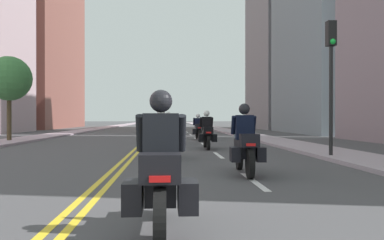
{
  "coord_description": "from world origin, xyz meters",
  "views": [
    {
      "loc": [
        1.29,
        -0.32,
        1.3
      ],
      "look_at": [
        2.48,
        20.07,
        1.22
      ],
      "focal_mm": 38.15,
      "sensor_mm": 36.0,
      "label": 1
    }
  ],
  "objects": [
    {
      "name": "ground_plane",
      "position": [
        0.0,
        48.0,
        0.0
      ],
      "size": [
        264.0,
        264.0,
        0.0
      ],
      "primitive_type": "plane",
      "color": "#464548"
    },
    {
      "name": "sidewalk_left",
      "position": [
        -7.2,
        48.0,
        0.06
      ],
      "size": [
        2.15,
        144.0,
        0.12
      ],
      "primitive_type": "cube",
      "color": "#A8919D",
      "rests_on": "ground"
    },
    {
      "name": "sidewalk_right",
      "position": [
        7.2,
        48.0,
        0.06
      ],
      "size": [
        2.15,
        144.0,
        0.12
      ],
      "primitive_type": "cube",
      "color": "#A4959F",
      "rests_on": "ground"
    },
    {
      "name": "centreline_yellow_inner",
      "position": [
        -0.12,
        48.0,
        0.0
      ],
      "size": [
        0.12,
        132.0,
        0.01
      ],
      "primitive_type": "cube",
      "color": "yellow",
      "rests_on": "ground"
    },
    {
      "name": "centreline_yellow_outer",
      "position": [
        0.12,
        48.0,
        0.0
      ],
      "size": [
        0.12,
        132.0,
        0.01
      ],
      "primitive_type": "cube",
      "color": "yellow",
      "rests_on": "ground"
    },
    {
      "name": "lane_dashes_white",
      "position": [
        3.06,
        29.0,
        0.0
      ],
      "size": [
        0.14,
        56.4,
        0.01
      ],
      "color": "silver",
      "rests_on": "ground"
    },
    {
      "name": "building_left_2",
      "position": [
        -16.4,
        55.87,
        12.94
      ],
      "size": [
        8.37,
        21.3,
        25.88
      ],
      "color": "brown",
      "rests_on": "ground"
    },
    {
      "name": "building_right_2",
      "position": [
        17.09,
        50.42,
        11.15
      ],
      "size": [
        9.76,
        13.42,
        22.3
      ],
      "color": "gray",
      "rests_on": "ground"
    },
    {
      "name": "motorcycle_0",
      "position": [
        1.21,
        4.22,
        0.66
      ],
      "size": [
        0.76,
        2.16,
        1.63
      ],
      "rotation": [
        0.0,
        0.0,
        0.01
      ],
      "color": "black",
      "rests_on": "ground"
    },
    {
      "name": "motorcycle_1",
      "position": [
        3.06,
        8.98,
        0.67
      ],
      "size": [
        0.77,
        2.27,
        1.65
      ],
      "rotation": [
        0.0,
        0.0,
        -0.03
      ],
      "color": "black",
      "rests_on": "ground"
    },
    {
      "name": "motorcycle_2",
      "position": [
        1.04,
        12.81,
        0.67
      ],
      "size": [
        0.78,
        2.21,
        1.65
      ],
      "rotation": [
        0.0,
        0.0,
        -0.05
      ],
      "color": "black",
      "rests_on": "ground"
    },
    {
      "name": "motorcycle_3",
      "position": [
        2.93,
        16.94,
        0.66
      ],
      "size": [
        0.76,
        2.21,
        1.64
      ],
      "rotation": [
        0.0,
        0.0,
        -0.0
      ],
      "color": "black",
      "rests_on": "ground"
    },
    {
      "name": "motorcycle_4",
      "position": [
        1.27,
        20.32,
        0.66
      ],
      "size": [
        0.76,
        2.18,
        1.64
      ],
      "rotation": [
        0.0,
        0.0,
        0.01
      ],
      "color": "black",
      "rests_on": "ground"
    },
    {
      "name": "motorcycle_5",
      "position": [
        3.11,
        24.48,
        0.67
      ],
      "size": [
        0.77,
        2.28,
        1.59
      ],
      "rotation": [
        0.0,
        0.0,
        0.03
      ],
      "color": "black",
      "rests_on": "ground"
    },
    {
      "name": "traffic_light_near",
      "position": [
        6.52,
        12.5,
        3.06
      ],
      "size": [
        0.28,
        0.38,
        4.43
      ],
      "color": "black",
      "rests_on": "ground"
    },
    {
      "name": "street_tree_0",
      "position": [
        -7.34,
        22.32,
        3.45
      ],
      "size": [
        2.42,
        2.42,
        4.68
      ],
      "color": "#493C26",
      "rests_on": "ground"
    }
  ]
}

